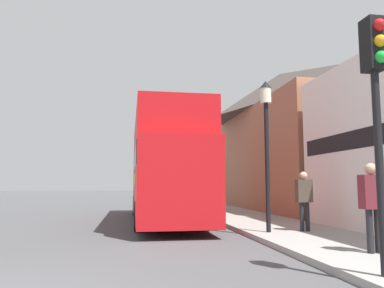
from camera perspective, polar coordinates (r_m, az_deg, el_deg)
The scene contains 10 objects.
ground_plane at distance 25.68m, azimuth -14.96°, elevation -9.34°, with size 144.00×144.00×0.00m, color #4C4C4F.
sidewalk at distance 23.08m, azimuth 2.95°, elevation -9.74°, with size 3.13×108.00×0.14m.
brick_terrace_rear at distance 24.46m, azimuth 13.46°, elevation 0.60°, with size 6.00×17.53×8.64m.
tour_bus at distance 15.63m, azimuth -4.33°, elevation -4.82°, with size 2.45×10.92×4.13m.
parked_car_ahead_of_bus at distance 23.91m, azimuth -4.05°, elevation -8.13°, with size 1.78×4.05×1.46m.
pedestrian_second at distance 8.39m, azimuth 25.78°, elevation -7.47°, with size 0.47×0.26×1.78m.
pedestrian_third at distance 11.58m, azimuth 16.69°, elevation -7.47°, with size 0.45×0.25×1.73m.
traffic_signal at distance 6.51m, azimuth 26.25°, elevation 8.19°, with size 0.28×0.42×3.96m.
lamp_post_nearest at distance 11.22m, azimuth 11.27°, elevation 2.72°, with size 0.35×0.35×4.42m.
lamp_post_second at distance 18.65m, azimuth 2.70°, elevation -0.28°, with size 0.35×0.35×4.76m.
Camera 1 is at (2.43, -4.52, 1.48)m, focal length 35.00 mm.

